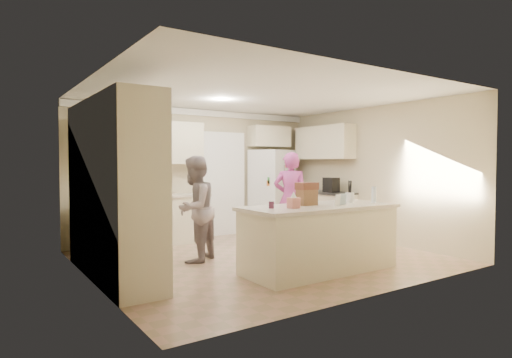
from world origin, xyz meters
TOP-DOWN VIEW (x-y plane):
  - floor at (0.00, 0.00)m, footprint 5.20×4.60m
  - ceiling at (0.00, 0.00)m, footprint 5.20×4.60m
  - wall_back at (0.00, 2.31)m, footprint 5.20×0.02m
  - wall_front at (0.00, -2.31)m, footprint 5.20×0.02m
  - wall_left at (-2.61, 0.00)m, footprint 0.02×4.60m
  - wall_right at (2.61, 0.00)m, footprint 0.02×4.60m
  - crown_back at (0.00, 2.26)m, footprint 5.20×0.08m
  - pantry_bank at (-2.30, 0.20)m, footprint 0.60×2.60m
  - back_base_cab at (-1.15, 2.00)m, footprint 2.20×0.60m
  - back_countertop at (-1.15, 1.99)m, footprint 2.24×0.63m
  - back_upper_cab at (-1.15, 2.12)m, footprint 2.20×0.35m
  - doorway_opening at (0.55, 2.28)m, footprint 0.90×0.06m
  - doorway_casing at (0.55, 2.24)m, footprint 1.02×0.03m
  - wall_frame_upper at (0.02, 2.27)m, footprint 0.15×0.02m
  - wall_frame_lower at (0.02, 2.27)m, footprint 0.15×0.02m
  - refrigerator at (1.69, 2.07)m, footprint 1.10×0.99m
  - fridge_seam at (1.69, 1.71)m, footprint 0.02×0.02m
  - fridge_dispenser at (1.47, 1.70)m, footprint 0.22×0.03m
  - fridge_handle_l at (1.64, 1.70)m, footprint 0.02×0.02m
  - fridge_handle_r at (1.74, 1.70)m, footprint 0.02×0.02m
  - over_fridge_cab at (1.65, 2.12)m, footprint 0.95×0.35m
  - right_base_cab at (2.30, 1.00)m, footprint 0.60×1.20m
  - right_countertop at (2.29, 1.00)m, footprint 0.63×1.24m
  - right_upper_cab at (2.43, 1.20)m, footprint 0.35×1.50m
  - coffee_maker at (2.25, 0.80)m, footprint 0.22×0.28m
  - island_base at (0.20, -1.10)m, footprint 2.20×0.90m
  - island_top at (0.20, -1.10)m, footprint 2.28×0.96m
  - utensil_crock at (0.85, -1.05)m, footprint 0.13×0.13m
  - tissue_box at (-0.35, -1.20)m, footprint 0.13×0.13m
  - tissue_plume at (-0.35, -1.20)m, footprint 0.08×0.08m
  - dollhouse_body at (0.05, -1.00)m, footprint 0.26×0.18m
  - dollhouse_roof at (0.05, -1.00)m, footprint 0.28×0.20m
  - jam_jar at (-0.60, -1.05)m, footprint 0.07×0.07m
  - greeting_card_a at (0.35, -1.30)m, footprint 0.12×0.06m
  - greeting_card_b at (0.50, -1.25)m, footprint 0.12×0.05m
  - water_bottle at (1.15, -1.25)m, footprint 0.07×0.07m
  - shaker_salt at (1.02, -0.88)m, footprint 0.05×0.05m
  - shaker_pepper at (1.09, -0.88)m, footprint 0.05×0.05m
  - teen_boy at (-1.01, 0.39)m, footprint 1.00×0.97m
  - teen_girl at (1.04, 0.60)m, footprint 0.74×0.72m
  - fridge_magnets at (1.69, 1.71)m, footprint 0.76×0.02m

SIDE VIEW (x-z plane):
  - floor at x=0.00m, z-range -0.02..0.00m
  - back_base_cab at x=-1.15m, z-range 0.00..0.88m
  - right_base_cab at x=2.30m, z-range 0.00..0.88m
  - island_base at x=0.20m, z-range 0.00..0.88m
  - teen_boy at x=-1.01m, z-range 0.00..1.63m
  - teen_girl at x=1.04m, z-range 0.00..1.72m
  - back_countertop at x=-1.15m, z-range 0.88..0.92m
  - refrigerator at x=1.69m, z-range 0.00..1.80m
  - fridge_seam at x=1.69m, z-range 0.01..1.79m
  - right_countertop at x=2.29m, z-range 0.88..0.92m
  - island_top at x=0.20m, z-range 0.88..0.93m
  - fridge_magnets at x=1.69m, z-range 0.18..1.62m
  - jam_jar at x=-0.60m, z-range 0.93..1.02m
  - shaker_salt at x=1.02m, z-range 0.93..1.02m
  - shaker_pepper at x=1.09m, z-range 0.93..1.02m
  - tissue_box at x=-0.35m, z-range 0.93..1.07m
  - utensil_crock at x=0.85m, z-range 0.93..1.07m
  - greeting_card_a at x=0.35m, z-range 0.93..1.08m
  - greeting_card_b at x=0.50m, z-range 0.93..1.08m
  - dollhouse_body at x=0.05m, z-range 0.93..1.15m
  - water_bottle at x=1.15m, z-range 0.92..1.17m
  - doorway_opening at x=0.55m, z-range 0.00..2.10m
  - doorway_casing at x=0.55m, z-range -0.06..2.16m
  - fridge_handle_l at x=1.64m, z-range 0.62..1.48m
  - fridge_handle_r at x=1.74m, z-range 0.62..1.48m
  - coffee_maker at x=2.25m, z-range 0.92..1.22m
  - tissue_plume at x=-0.35m, z-range 1.06..1.15m
  - fridge_dispenser at x=1.47m, z-range 0.97..1.32m
  - pantry_bank at x=-2.30m, z-range 0.00..2.35m
  - dollhouse_roof at x=0.05m, z-range 1.15..1.25m
  - wall_frame_lower at x=0.02m, z-range 1.18..1.38m
  - wall_back at x=0.00m, z-range 0.00..2.60m
  - wall_front at x=0.00m, z-range 0.00..2.60m
  - wall_left at x=-2.61m, z-range 0.00..2.60m
  - wall_right at x=2.61m, z-range 0.00..2.60m
  - wall_frame_upper at x=0.02m, z-range 1.45..1.65m
  - back_upper_cab at x=-1.15m, z-range 1.50..2.30m
  - right_upper_cab at x=2.43m, z-range 1.60..2.30m
  - over_fridge_cab at x=1.65m, z-range 1.88..2.33m
  - crown_back at x=0.00m, z-range 2.47..2.59m
  - ceiling at x=0.00m, z-range 2.60..2.62m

